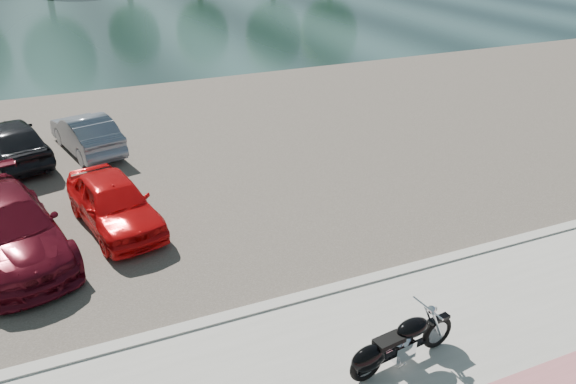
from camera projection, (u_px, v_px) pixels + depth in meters
name	position (u px, v px, depth m)	size (l,w,h in m)	color
ground	(358.00, 359.00, 10.41)	(200.00, 200.00, 0.00)	#595447
kerb	(312.00, 296.00, 12.03)	(60.00, 0.30, 0.14)	#A5A39B
parking_lot	(201.00, 151.00, 19.45)	(60.00, 18.00, 0.04)	#454038
river	(102.00, 19.00, 43.31)	(120.00, 40.00, 0.00)	#172928
motorcycle	(394.00, 347.00, 9.91)	(2.33, 0.75, 1.05)	black
car_3	(8.00, 228.00, 13.15)	(2.10, 5.17, 1.50)	#540C18
car_4	(114.00, 203.00, 14.46)	(1.61, 4.01, 1.37)	red
car_8	(11.00, 141.00, 18.23)	(1.73, 4.29, 1.46)	black
car_9	(86.00, 133.00, 19.08)	(1.37, 3.93, 1.29)	slate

